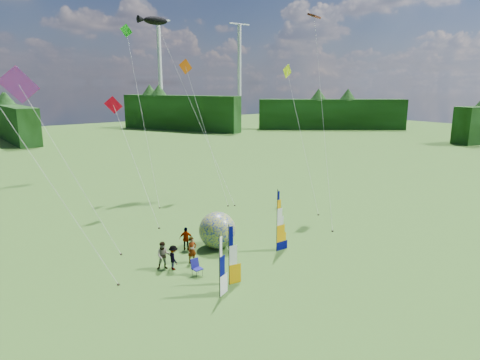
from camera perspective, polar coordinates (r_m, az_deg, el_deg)
ground at (r=27.98m, az=6.83°, el=-12.23°), size 220.00×220.00×0.00m
treeline_ring at (r=26.54m, az=7.06°, el=-4.38°), size 210.00×210.00×8.00m
turbine_left at (r=143.14m, az=-0.08°, el=14.12°), size 8.00×1.20×30.00m
turbine_right at (r=135.42m, az=-10.61°, el=13.98°), size 8.00×1.20×30.00m
feather_banner_main at (r=30.43m, az=4.95°, el=-5.58°), size 1.21×0.11×4.45m
side_banner_left at (r=25.60m, az=-1.48°, el=-10.11°), size 1.02×0.26×3.66m
side_banner_far at (r=24.22m, az=-2.74°, el=-11.63°), size 1.00×0.50×3.57m
bol_inflatable at (r=31.32m, az=-3.03°, el=-6.69°), size 3.10×3.10×2.69m
spectator_a at (r=29.11m, az=-6.41°, el=-9.25°), size 0.66×0.44×1.81m
spectator_b at (r=28.43m, az=-10.18°, el=-9.89°), size 1.00×0.83×1.85m
spectator_c at (r=28.28m, az=-8.86°, el=-10.20°), size 0.59×1.11×1.63m
spectator_d at (r=31.29m, az=-7.19°, el=-7.77°), size 1.04×0.93×1.70m
camp_chair at (r=27.36m, az=-5.73°, el=-11.56°), size 0.65×0.65×1.08m
kite_whale at (r=45.29m, az=-6.32°, el=10.52°), size 9.48×16.48×20.07m
kite_rainbow_delta at (r=32.29m, az=-21.92°, el=3.26°), size 8.68×11.44×13.91m
kite_parafoil at (r=38.28m, az=11.03°, el=9.57°), size 10.78×12.64×19.56m
small_kite_red at (r=38.35m, az=-13.86°, el=3.14°), size 4.23×10.91×11.20m
small_kite_orange at (r=43.86m, az=-4.58°, el=7.06°), size 3.44×10.80×14.85m
small_kite_yellow at (r=42.31m, az=8.26°, el=6.33°), size 7.79×11.49×14.22m
small_kite_pink at (r=28.06m, az=-24.29°, el=1.13°), size 7.46×10.31×13.34m
small_kite_green at (r=45.01m, az=-12.96°, el=9.21°), size 4.91×12.03×18.42m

